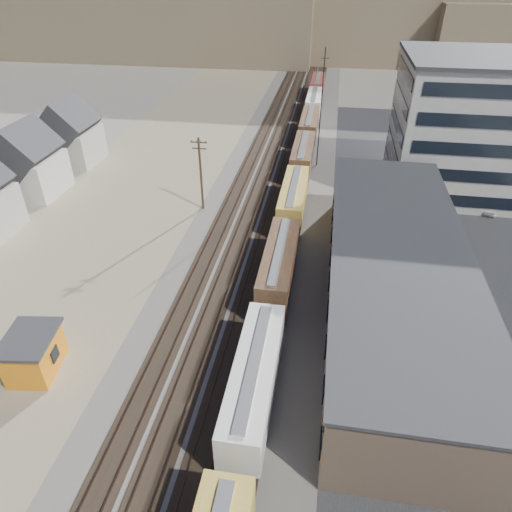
% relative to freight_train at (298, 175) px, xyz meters
% --- Properties ---
extents(ballast_bed, '(18.00, 200.00, 0.06)m').
position_rel_freight_train_xyz_m(ballast_bed, '(-3.80, 0.88, -2.76)').
color(ballast_bed, '#4C4742').
rests_on(ballast_bed, ground).
extents(dirt_yard, '(24.00, 180.00, 0.03)m').
position_rel_freight_train_xyz_m(dirt_yard, '(-23.80, -9.12, -2.78)').
color(dirt_yard, '#7E7456').
rests_on(dirt_yard, ground).
extents(asphalt_lot, '(26.00, 120.00, 0.04)m').
position_rel_freight_train_xyz_m(asphalt_lot, '(18.20, -14.12, -2.77)').
color(asphalt_lot, '#232326').
rests_on(asphalt_lot, ground).
extents(rail_tracks, '(11.40, 200.00, 0.24)m').
position_rel_freight_train_xyz_m(rail_tracks, '(-4.35, 0.88, -2.68)').
color(rail_tracks, black).
rests_on(rail_tracks, ground).
extents(freight_train, '(3.00, 119.74, 4.46)m').
position_rel_freight_train_xyz_m(freight_train, '(0.00, 0.00, 0.00)').
color(freight_train, black).
rests_on(freight_train, ground).
extents(warehouse, '(12.40, 40.40, 7.25)m').
position_rel_freight_train_xyz_m(warehouse, '(11.18, -24.12, 0.86)').
color(warehouse, '#A28266').
rests_on(warehouse, ground).
extents(office_tower, '(22.60, 18.60, 18.45)m').
position_rel_freight_train_xyz_m(office_tower, '(24.15, 5.83, 6.47)').
color(office_tower, '#9E998E').
rests_on(office_tower, ground).
extents(utility_pole_north, '(2.20, 0.32, 10.00)m').
position_rel_freight_train_xyz_m(utility_pole_north, '(-12.30, -7.12, 2.50)').
color(utility_pole_north, '#382619').
rests_on(utility_pole_north, ground).
extents(radio_mast, '(1.20, 0.16, 18.00)m').
position_rel_freight_train_xyz_m(radio_mast, '(2.20, 10.88, 6.33)').
color(radio_mast, black).
rests_on(radio_mast, ground).
extents(hills_north, '(265.00, 80.00, 32.00)m').
position_rel_freight_train_xyz_m(hills_north, '(-3.63, 118.80, 11.31)').
color(hills_north, brown).
rests_on(hills_north, ground).
extents(maintenance_shed, '(4.56, 5.53, 3.69)m').
position_rel_freight_train_xyz_m(maintenance_shed, '(-18.50, -37.48, -0.90)').
color(maintenance_shed, orange).
rests_on(maintenance_shed, ground).
extents(parked_car_blue, '(5.24, 4.54, 1.34)m').
position_rel_freight_train_xyz_m(parked_car_blue, '(16.08, 3.01, -2.12)').
color(parked_car_blue, navy).
rests_on(parked_car_blue, ground).
extents(parked_car_far, '(2.27, 4.36, 1.42)m').
position_rel_freight_train_xyz_m(parked_car_far, '(26.01, -1.61, -2.09)').
color(parked_car_far, white).
rests_on(parked_car_far, ground).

